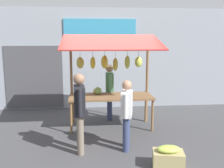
% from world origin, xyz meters
% --- Properties ---
extents(ground_plane, '(40.00, 40.00, 0.00)m').
position_xyz_m(ground_plane, '(0.00, 0.00, 0.00)').
color(ground_plane, '#424244').
extents(street_backdrop, '(9.00, 0.30, 3.40)m').
position_xyz_m(street_backdrop, '(0.05, -2.20, 1.70)').
color(street_backdrop, '#8C939E').
rests_on(street_backdrop, ground).
extents(market_stall, '(2.50, 1.46, 2.50)m').
position_xyz_m(market_stall, '(0.01, -0.07, 1.55)').
color(market_stall, brown).
rests_on(market_stall, ground).
extents(vendor_with_sunhat, '(0.42, 0.70, 1.64)m').
position_xyz_m(vendor_with_sunhat, '(-0.02, -0.75, 0.97)').
color(vendor_with_sunhat, navy).
rests_on(vendor_with_sunhat, ground).
extents(shopper_in_grey_tee, '(0.26, 0.71, 1.68)m').
position_xyz_m(shopper_in_grey_tee, '(0.78, 1.45, 0.98)').
color(shopper_in_grey_tee, '#726656').
rests_on(shopper_in_grey_tee, ground).
extents(shopper_with_ponytail, '(0.31, 0.65, 1.52)m').
position_xyz_m(shopper_with_ponytail, '(-0.21, 1.40, 0.86)').
color(shopper_with_ponytail, navy).
rests_on(shopper_with_ponytail, ground).
extents(produce_crate_near, '(0.63, 0.47, 0.42)m').
position_xyz_m(produce_crate_near, '(-0.88, 2.26, 0.19)').
color(produce_crate_near, tan).
rests_on(produce_crate_near, ground).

